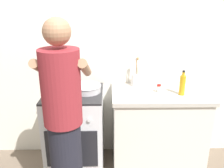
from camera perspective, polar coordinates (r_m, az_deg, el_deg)
back_wall at (r=2.74m, az=3.05°, el=7.62°), size 3.20×0.10×2.50m
countertop at (r=2.74m, az=10.69°, el=-10.60°), size 1.00×0.60×0.90m
stove_range at (r=2.71m, az=-8.64°, el=-10.87°), size 0.60×0.62×0.90m
pot at (r=2.52m, az=-12.40°, el=-0.74°), size 0.26×0.20×0.12m
mixing_bowl at (r=2.50m, az=-5.98°, el=-0.95°), size 0.30×0.30×0.07m
utensil_crock at (r=2.66m, az=5.68°, el=1.42°), size 0.10×0.10×0.33m
spice_bottle at (r=2.52m, az=11.04°, el=-1.03°), size 0.04×0.04×0.09m
oil_bottle at (r=2.49m, az=16.36°, el=-0.14°), size 0.06×0.06×0.25m
person at (r=1.96m, az=-11.30°, el=-9.89°), size 0.41×0.50×1.70m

